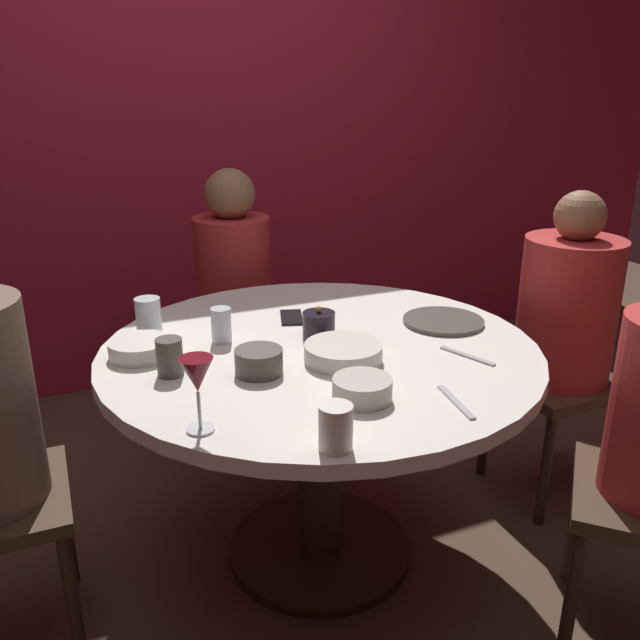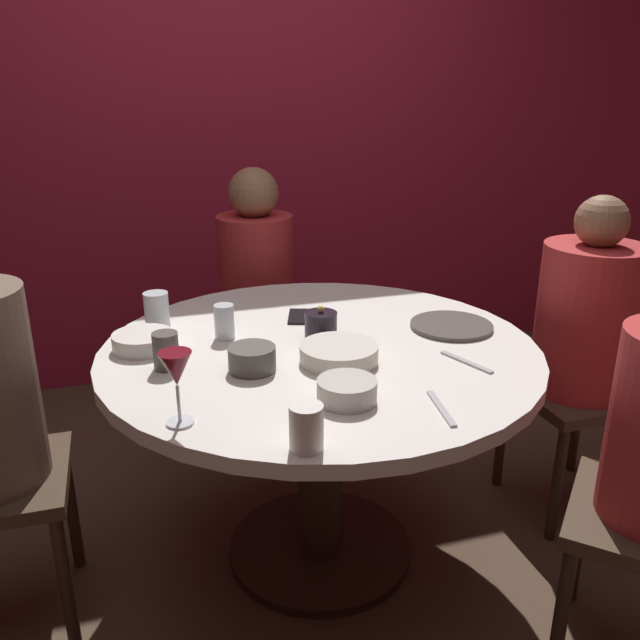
{
  "view_description": "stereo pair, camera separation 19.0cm",
  "coord_description": "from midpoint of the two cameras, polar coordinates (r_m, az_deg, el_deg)",
  "views": [
    {
      "loc": [
        -0.71,
        -1.65,
        1.47
      ],
      "look_at": [
        0.0,
        0.0,
        0.82
      ],
      "focal_mm": 36.68,
      "sensor_mm": 36.0,
      "label": 1
    },
    {
      "loc": [
        -0.53,
        -1.71,
        1.47
      ],
      "look_at": [
        0.0,
        0.0,
        0.82
      ],
      "focal_mm": 36.68,
      "sensor_mm": 36.0,
      "label": 2
    }
  ],
  "objects": [
    {
      "name": "bowl_small_white",
      "position": [
        1.76,
        -8.47,
        -3.65
      ],
      "size": [
        0.13,
        0.13,
        0.07
      ],
      "primitive_type": "cylinder",
      "color": "#4C4742",
      "rests_on": "dining_table"
    },
    {
      "name": "knife_near_plate",
      "position": [
        1.88,
        9.9,
        -3.14
      ],
      "size": [
        0.08,
        0.17,
        0.01
      ],
      "primitive_type": "cube",
      "rotation": [
        0.0,
        0.0,
        0.34
      ],
      "color": "#B7B7BC",
      "rests_on": "dining_table"
    },
    {
      "name": "cell_phone",
      "position": [
        2.16,
        -5.04,
        0.19
      ],
      "size": [
        0.11,
        0.15,
        0.01
      ],
      "primitive_type": "cube",
      "rotation": [
        0.0,
        0.0,
        5.97
      ],
      "color": "black",
      "rests_on": "dining_table"
    },
    {
      "name": "candle_holder",
      "position": [
        1.97,
        -2.87,
        -0.52
      ],
      "size": [
        0.1,
        0.1,
        0.11
      ],
      "color": "black",
      "rests_on": "dining_table"
    },
    {
      "name": "seated_diner_right",
      "position": [
        2.42,
        18.64,
        0.41
      ],
      "size": [
        0.4,
        0.4,
        1.14
      ],
      "rotation": [
        0.0,
        0.0,
        3.14
      ],
      "color": "#3F2D1E",
      "rests_on": "ground"
    },
    {
      "name": "cup_by_left_diner",
      "position": [
        1.98,
        -11.36,
        -0.49
      ],
      "size": [
        0.06,
        0.06,
        0.11
      ],
      "primitive_type": "cylinder",
      "color": "silver",
      "rests_on": "dining_table"
    },
    {
      "name": "cup_by_right_diner",
      "position": [
        1.39,
        -2.6,
        -9.43
      ],
      "size": [
        0.07,
        0.07,
        0.1
      ],
      "primitive_type": "cylinder",
      "color": "silver",
      "rests_on": "dining_table"
    },
    {
      "name": "cup_center_front",
      "position": [
        2.09,
        -17.29,
        0.23
      ],
      "size": [
        0.08,
        0.08,
        0.12
      ],
      "primitive_type": "cylinder",
      "color": "silver",
      "rests_on": "dining_table"
    },
    {
      "name": "back_wall",
      "position": [
        3.38,
        -13.22,
        16.5
      ],
      "size": [
        6.0,
        0.1,
        2.6
      ],
      "primitive_type": "cube",
      "color": "maroon",
      "rests_on": "ground"
    },
    {
      "name": "bowl_sauce_side",
      "position": [
        1.82,
        -0.96,
        -2.92
      ],
      "size": [
        0.22,
        0.22,
        0.05
      ],
      "primitive_type": "cylinder",
      "color": "beige",
      "rests_on": "dining_table"
    },
    {
      "name": "dining_table",
      "position": [
        2.0,
        -2.74,
        -6.51
      ],
      "size": [
        1.29,
        1.29,
        0.74
      ],
      "color": "silver",
      "rests_on": "ground"
    },
    {
      "name": "cup_near_candle",
      "position": [
        1.79,
        -15.99,
        -3.19
      ],
      "size": [
        0.07,
        0.07,
        0.1
      ],
      "primitive_type": "cylinder",
      "color": "#4C4742",
      "rests_on": "dining_table"
    },
    {
      "name": "wine_glass",
      "position": [
        1.46,
        -14.39,
        -5.02
      ],
      "size": [
        0.08,
        0.08,
        0.18
      ],
      "color": "silver",
      "rests_on": "dining_table"
    },
    {
      "name": "seated_diner_back",
      "position": [
        2.78,
        -9.52,
        3.89
      ],
      "size": [
        0.4,
        0.4,
        1.16
      ],
      "rotation": [
        0.0,
        0.0,
        4.71
      ],
      "color": "#3F2D1E",
      "rests_on": "ground"
    },
    {
      "name": "dinner_plate",
      "position": [
        2.13,
        8.21,
        -0.14
      ],
      "size": [
        0.26,
        0.26,
        0.01
      ],
      "primitive_type": "cylinder",
      "color": "#4C4742",
      "rests_on": "dining_table"
    },
    {
      "name": "bowl_serving_large",
      "position": [
        1.94,
        -18.17,
        -2.42
      ],
      "size": [
        0.18,
        0.18,
        0.05
      ],
      "primitive_type": "cylinder",
      "color": "silver",
      "rests_on": "dining_table"
    },
    {
      "name": "bowl_salad_center",
      "position": [
        1.6,
        0.29,
        -6.11
      ],
      "size": [
        0.15,
        0.15,
        0.06
      ],
      "primitive_type": "cylinder",
      "color": "#B2ADA3",
      "rests_on": "dining_table"
    },
    {
      "name": "ground_plane",
      "position": [
        2.32,
        -2.49,
        -19.53
      ],
      "size": [
        8.0,
        8.0,
        0.0
      ],
      "primitive_type": "plane",
      "color": "#4C3828"
    },
    {
      "name": "fork_near_plate",
      "position": [
        1.61,
        8.46,
        -7.15
      ],
      "size": [
        0.04,
        0.18,
        0.01
      ],
      "primitive_type": "cube",
      "rotation": [
        0.0,
        0.0,
        -0.15
      ],
      "color": "#B7B7BC",
      "rests_on": "dining_table"
    }
  ]
}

